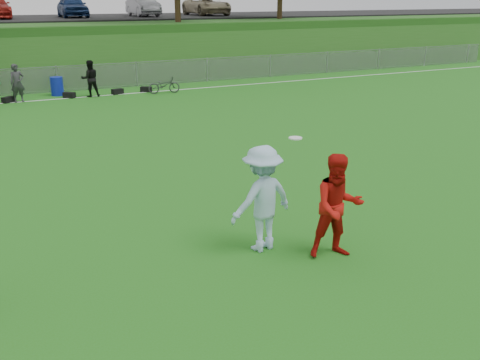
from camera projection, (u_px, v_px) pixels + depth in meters
ground at (223, 264)px, 9.54m from camera, size 120.00×120.00×0.00m
sideline_far at (65, 98)px, 24.85m from camera, size 60.00×0.10×0.01m
fence at (57, 79)px, 26.34m from camera, size 58.00×0.06×1.30m
berm at (32, 44)px, 35.42m from camera, size 120.00×18.00×3.00m
parking_lot at (26, 18)px, 36.61m from camera, size 120.00×12.00×0.10m
car_row at (7, 7)px, 35.03m from camera, size 32.04×5.18×1.44m
gear_bags at (87, 94)px, 25.33m from camera, size 6.96×0.59×0.26m
player_red_center at (338, 207)px, 9.54m from camera, size 1.10×0.96×1.94m
player_blue at (262, 199)px, 9.82m from camera, size 1.41×0.96×2.01m
frisbee at (295, 138)px, 12.07m from camera, size 0.31×0.31×0.03m
recycling_bin at (57, 86)px, 25.49m from camera, size 0.74×0.74×0.88m
bicycle at (164, 85)px, 26.05m from camera, size 1.58×0.68×0.81m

